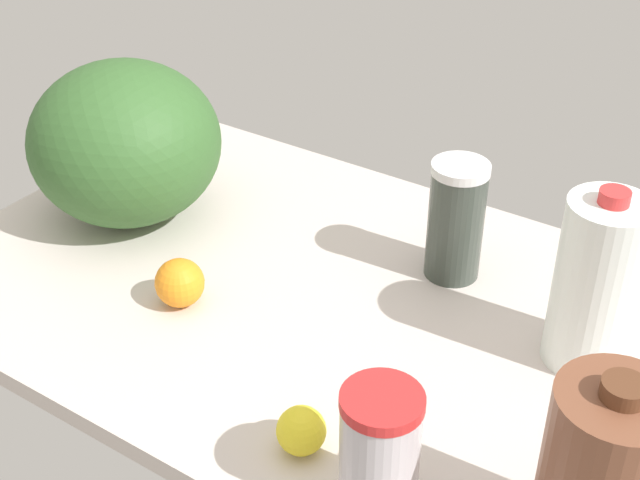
{
  "coord_description": "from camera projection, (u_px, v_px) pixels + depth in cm",
  "views": [
    {
      "loc": [
        -59.46,
        89.59,
        83.46
      ],
      "look_at": [
        0.0,
        0.0,
        13.0
      ],
      "focal_mm": 50.0,
      "sensor_mm": 36.0,
      "label": 1
    }
  ],
  "objects": [
    {
      "name": "countertop",
      "position": [
        320.0,
        303.0,
        1.35
      ],
      "size": [
        120.0,
        76.0,
        3.0
      ],
      "primitive_type": "cube",
      "color": "beige",
      "rests_on": "ground"
    },
    {
      "name": "tumbler_cup",
      "position": [
        380.0,
        453.0,
        0.96
      ],
      "size": [
        9.09,
        9.09,
        16.7
      ],
      "color": "silver",
      "rests_on": "countertop"
    },
    {
      "name": "watermelon",
      "position": [
        125.0,
        143.0,
        1.47
      ],
      "size": [
        31.65,
        31.65,
        26.99
      ],
      "primitive_type": "ellipsoid",
      "color": "#335E2A",
      "rests_on": "countertop"
    },
    {
      "name": "milk_jug",
      "position": [
        596.0,
        284.0,
        1.15
      ],
      "size": [
        11.12,
        11.12,
        26.36
      ],
      "color": "white",
      "rests_on": "countertop"
    },
    {
      "name": "shaker_bottle",
      "position": [
        456.0,
        220.0,
        1.34
      ],
      "size": [
        8.73,
        8.73,
        19.16
      ],
      "color": "#363E36",
      "rests_on": "countertop"
    },
    {
      "name": "lemon_beside_bowl",
      "position": [
        301.0,
        431.0,
        1.06
      ],
      "size": [
        6.11,
        6.11,
        6.11
      ],
      "primitive_type": "sphere",
      "color": "yellow",
      "rests_on": "countertop"
    },
    {
      "name": "orange_near_front",
      "position": [
        180.0,
        283.0,
        1.3
      ],
      "size": [
        7.36,
        7.36,
        7.36
      ],
      "primitive_type": "sphere",
      "color": "orange",
      "rests_on": "countertop"
    }
  ]
}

